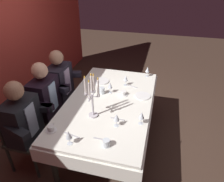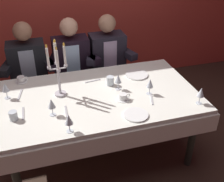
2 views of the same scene
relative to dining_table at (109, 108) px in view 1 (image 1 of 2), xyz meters
name	(u,v)px [view 1 (image 1 of 2)]	position (x,y,z in m)	size (l,w,h in m)	color
ground_plane	(109,142)	(0.00, 0.00, -0.62)	(12.00, 12.00, 0.00)	#3F2D23
dining_table	(109,108)	(0.00, 0.00, 0.00)	(1.94, 1.14, 0.74)	white
candelabra	(92,97)	(-0.35, 0.10, 0.38)	(0.19, 0.19, 0.56)	silver
dinner_plate_0	(101,81)	(0.49, 0.26, 0.13)	(0.24, 0.24, 0.01)	white
dinner_plate_1	(143,96)	(0.23, -0.42, 0.13)	(0.22, 0.22, 0.01)	white
wine_glass_0	(147,70)	(0.85, -0.41, 0.24)	(0.07, 0.07, 0.16)	silver
wine_glass_1	(69,135)	(-0.83, 0.18, 0.24)	(0.07, 0.07, 0.16)	silver
wine_glass_2	(116,118)	(-0.45, -0.21, 0.23)	(0.07, 0.07, 0.16)	silver
wine_glass_3	(126,78)	(0.47, -0.13, 0.23)	(0.07, 0.07, 0.16)	silver
wine_glass_4	(142,116)	(-0.35, -0.47, 0.23)	(0.07, 0.07, 0.16)	silver
wine_glass_5	(110,85)	(0.21, 0.04, 0.24)	(0.07, 0.07, 0.16)	silver
water_tumbler_0	(102,91)	(0.16, 0.14, 0.17)	(0.07, 0.07, 0.09)	silver
water_tumbler_1	(106,143)	(-0.77, -0.18, 0.16)	(0.07, 0.07, 0.08)	silver
coffee_cup_0	(123,93)	(0.20, -0.15, 0.15)	(0.13, 0.12, 0.06)	white
coffee_cup_1	(51,128)	(-0.70, 0.46, 0.15)	(0.13, 0.12, 0.06)	white
fork_0	(117,119)	(-0.34, -0.19, 0.12)	(0.17, 0.02, 0.01)	#B7B7BC
spoon_1	(132,86)	(0.46, -0.23, 0.12)	(0.17, 0.02, 0.01)	#B7B7BC
knife_2	(72,135)	(-0.72, 0.21, 0.12)	(0.19, 0.02, 0.01)	#B7B7BC
knife_3	(102,139)	(-0.70, -0.12, 0.12)	(0.19, 0.02, 0.01)	#B7B7BC
fork_4	(90,98)	(0.01, 0.27, 0.12)	(0.17, 0.02, 0.01)	#B7B7BC
seated_diner_0	(22,120)	(-0.62, 0.89, 0.11)	(0.63, 0.48, 1.24)	#262C24
seated_diner_1	(44,97)	(-0.12, 0.89, 0.11)	(0.63, 0.48, 1.24)	#262C24
seated_diner_2	(60,82)	(0.34, 0.89, 0.11)	(0.63, 0.48, 1.24)	#262C24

